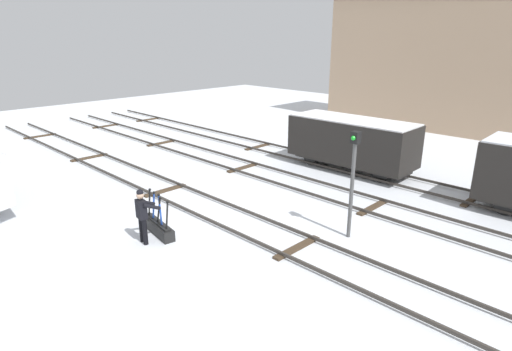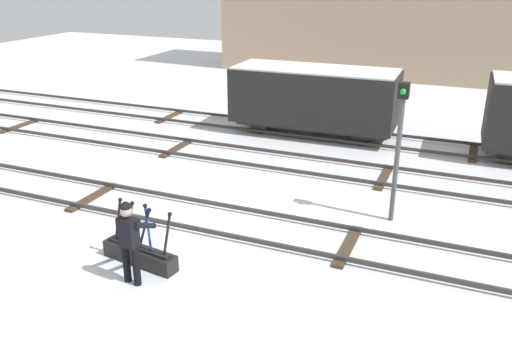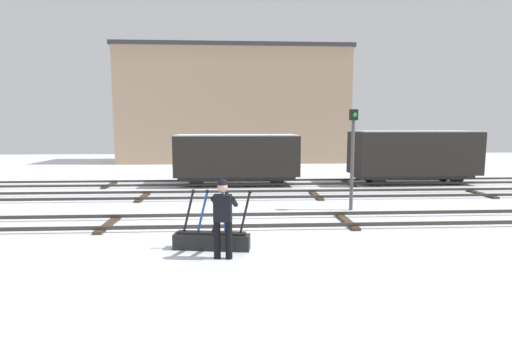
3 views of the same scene
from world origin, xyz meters
name	(u,v)px [view 2 (image 2 of 3)]	position (x,y,z in m)	size (l,w,h in m)	color
ground_plane	(208,221)	(0.00, 0.00, 0.00)	(60.00, 60.00, 0.00)	silver
track_main_line	(208,217)	(0.00, 0.00, 0.11)	(44.00, 1.94, 0.18)	#38332D
track_siding_near	(273,160)	(0.00, 4.46, 0.11)	(44.00, 1.94, 0.18)	#38332D
track_siding_far	(305,131)	(0.00, 7.88, 0.11)	(44.00, 1.94, 0.18)	#38332D
switch_lever_frame	(140,253)	(-0.38, -2.35, 0.25)	(1.86, 0.63, 1.45)	black
rail_worker	(130,238)	(-0.10, -3.01, 1.00)	(0.61, 0.71, 1.77)	black
signal_post	(399,138)	(4.17, 1.78, 2.13)	(0.24, 0.32, 3.44)	#4C4C4C
freight_car_far_end	(314,97)	(0.28, 7.88, 1.42)	(5.94, 2.32, 2.47)	#2D2B28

